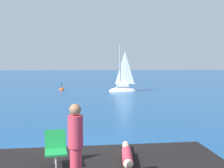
# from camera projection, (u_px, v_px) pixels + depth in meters

# --- Properties ---
(ground_plane) EXTENTS (160.00, 160.00, 0.00)m
(ground_plane) POSITION_uv_depth(u_px,v_px,m) (70.00, 159.00, 10.11)
(ground_plane) COLOR navy
(sailboat_near) EXTENTS (3.03, 1.18, 5.55)m
(sailboat_near) POSITION_uv_depth(u_px,v_px,m) (123.00, 89.00, 30.98)
(sailboat_near) COLOR white
(sailboat_near) RESTS_ON ground
(person_sunbather) EXTENTS (0.32, 1.76, 0.25)m
(person_sunbather) POSITION_uv_depth(u_px,v_px,m) (127.00, 155.00, 7.04)
(person_sunbather) COLOR #DB384C
(person_sunbather) RESTS_ON shore_ledge
(person_standing) EXTENTS (0.28, 0.28, 1.62)m
(person_standing) POSITION_uv_depth(u_px,v_px,m) (76.00, 144.00, 5.38)
(person_standing) COLOR #DB384C
(person_standing) RESTS_ON shore_ledge
(beach_chair) EXTENTS (0.57, 0.67, 0.80)m
(beach_chair) POSITION_uv_depth(u_px,v_px,m) (56.00, 147.00, 6.62)
(beach_chair) COLOR green
(beach_chair) RESTS_ON shore_ledge
(marker_buoy) EXTENTS (0.56, 0.56, 1.13)m
(marker_buoy) POSITION_uv_depth(u_px,v_px,m) (62.00, 90.00, 32.56)
(marker_buoy) COLOR #EA5114
(marker_buoy) RESTS_ON ground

